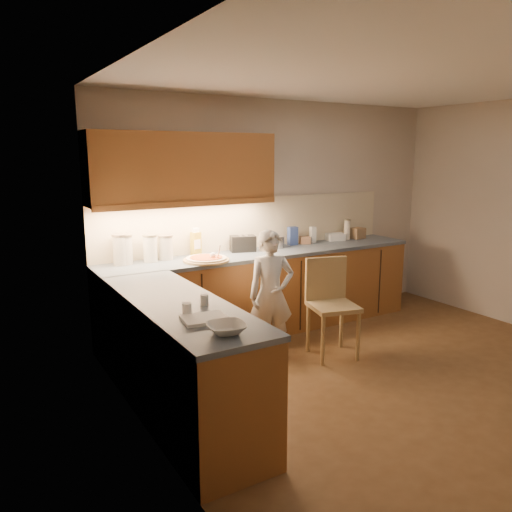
% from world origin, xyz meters
% --- Properties ---
extents(room, '(4.54, 4.50, 2.62)m').
position_xyz_m(room, '(0.00, 0.00, 1.68)').
color(room, brown).
rests_on(room, ground).
extents(l_counter, '(3.77, 2.62, 0.92)m').
position_xyz_m(l_counter, '(-0.92, 1.25, 0.46)').
color(l_counter, '#955B2B').
rests_on(l_counter, ground).
extents(backsplash, '(3.75, 0.02, 0.58)m').
position_xyz_m(backsplash, '(-0.38, 1.99, 1.21)').
color(backsplash, beige).
rests_on(backsplash, l_counter).
extents(upper_cabinets, '(1.95, 0.36, 0.73)m').
position_xyz_m(upper_cabinets, '(-1.27, 1.82, 1.85)').
color(upper_cabinets, '#955B2B').
rests_on(upper_cabinets, ground).
extents(pizza_on_board, '(0.47, 0.47, 0.19)m').
position_xyz_m(pizza_on_board, '(-1.16, 1.57, 0.94)').
color(pizza_on_board, tan).
rests_on(pizza_on_board, l_counter).
extents(child, '(0.52, 0.41, 1.27)m').
position_xyz_m(child, '(-0.73, 1.03, 0.64)').
color(child, silver).
rests_on(child, ground).
extents(wooden_chair, '(0.53, 0.53, 0.97)m').
position_xyz_m(wooden_chair, '(-0.18, 0.79, 0.56)').
color(wooden_chair, tan).
rests_on(wooden_chair, ground).
extents(mixing_bowl, '(0.28, 0.28, 0.06)m').
position_xyz_m(mixing_bowl, '(-1.95, -0.37, 0.95)').
color(mixing_bowl, silver).
rests_on(mixing_bowl, l_counter).
extents(canister_a, '(0.15, 0.15, 0.30)m').
position_xyz_m(canister_a, '(-1.96, 1.85, 1.07)').
color(canister_a, beige).
rests_on(canister_a, l_counter).
extents(canister_b, '(0.17, 0.17, 0.30)m').
position_xyz_m(canister_b, '(-1.91, 1.86, 1.07)').
color(canister_b, white).
rests_on(canister_b, l_counter).
extents(canister_c, '(0.15, 0.15, 0.28)m').
position_xyz_m(canister_c, '(-1.66, 1.84, 1.06)').
color(canister_c, white).
rests_on(canister_c, l_counter).
extents(canister_d, '(0.16, 0.16, 0.26)m').
position_xyz_m(canister_d, '(-1.49, 1.86, 1.05)').
color(canister_d, silver).
rests_on(canister_d, l_counter).
extents(oil_jug, '(0.11, 0.09, 0.30)m').
position_xyz_m(oil_jug, '(-1.13, 1.90, 1.06)').
color(oil_jug, '#AF9923').
rests_on(oil_jug, l_counter).
extents(toaster, '(0.31, 0.23, 0.18)m').
position_xyz_m(toaster, '(-0.59, 1.83, 1.01)').
color(toaster, black).
rests_on(toaster, l_counter).
extents(steel_pot, '(0.18, 0.18, 0.14)m').
position_xyz_m(steel_pot, '(-0.14, 1.83, 0.99)').
color(steel_pot, '#AEADB2').
rests_on(steel_pot, l_counter).
extents(blue_box, '(0.12, 0.09, 0.22)m').
position_xyz_m(blue_box, '(0.12, 1.88, 1.03)').
color(blue_box, '#2E458B').
rests_on(blue_box, l_counter).
extents(card_box_a, '(0.15, 0.13, 0.09)m').
position_xyz_m(card_box_a, '(0.29, 1.87, 0.96)').
color(card_box_a, '#966E51').
rests_on(card_box_a, l_counter).
extents(white_bottle, '(0.08, 0.08, 0.20)m').
position_xyz_m(white_bottle, '(0.41, 1.88, 1.02)').
color(white_bottle, white).
rests_on(white_bottle, l_counter).
extents(flat_pack, '(0.24, 0.20, 0.09)m').
position_xyz_m(flat_pack, '(0.77, 1.87, 0.96)').
color(flat_pack, white).
rests_on(flat_pack, l_counter).
extents(tall_jar, '(0.08, 0.08, 0.26)m').
position_xyz_m(tall_jar, '(0.93, 1.84, 1.05)').
color(tall_jar, white).
rests_on(tall_jar, l_counter).
extents(card_box_b, '(0.19, 0.16, 0.14)m').
position_xyz_m(card_box_b, '(1.10, 1.83, 0.99)').
color(card_box_b, '#9F7C55').
rests_on(card_box_b, l_counter).
extents(dough_cloth, '(0.32, 0.26, 0.02)m').
position_xyz_m(dough_cloth, '(-1.96, -0.09, 0.93)').
color(dough_cloth, white).
rests_on(dough_cloth, l_counter).
extents(spice_jar_a, '(0.07, 0.07, 0.08)m').
position_xyz_m(spice_jar_a, '(-2.02, 0.07, 0.96)').
color(spice_jar_a, white).
rests_on(spice_jar_a, l_counter).
extents(spice_jar_b, '(0.07, 0.07, 0.08)m').
position_xyz_m(spice_jar_b, '(-1.82, 0.21, 0.96)').
color(spice_jar_b, silver).
rests_on(spice_jar_b, l_counter).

